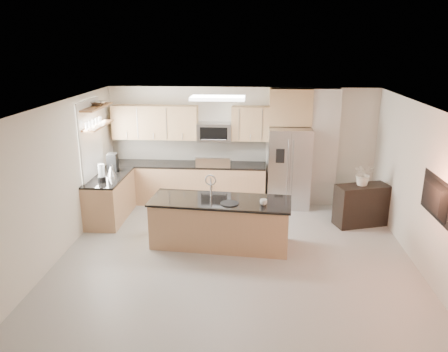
# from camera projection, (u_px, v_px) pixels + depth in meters

# --- Properties ---
(floor) EXTENTS (6.50, 6.50, 0.00)m
(floor) POSITION_uv_depth(u_px,v_px,m) (234.00, 266.00, 7.24)
(floor) COLOR #A19F99
(floor) RESTS_ON ground
(ceiling) EXTENTS (6.00, 6.50, 0.02)m
(ceiling) POSITION_uv_depth(u_px,v_px,m) (236.00, 109.00, 6.47)
(ceiling) COLOR silver
(ceiling) RESTS_ON wall_back
(wall_back) EXTENTS (6.00, 0.02, 2.60)m
(wall_back) POSITION_uv_depth(u_px,v_px,m) (242.00, 145.00, 9.95)
(wall_back) COLOR beige
(wall_back) RESTS_ON floor
(wall_front) EXTENTS (6.00, 0.02, 2.60)m
(wall_front) POSITION_uv_depth(u_px,v_px,m) (217.00, 316.00, 3.76)
(wall_front) COLOR beige
(wall_front) RESTS_ON floor
(wall_left) EXTENTS (0.02, 6.50, 2.60)m
(wall_left) POSITION_uv_depth(u_px,v_px,m) (50.00, 187.00, 7.06)
(wall_left) COLOR beige
(wall_left) RESTS_ON floor
(wall_right) EXTENTS (0.02, 6.50, 2.60)m
(wall_right) POSITION_uv_depth(u_px,v_px,m) (431.00, 196.00, 6.65)
(wall_right) COLOR beige
(wall_right) RESTS_ON floor
(back_counter) EXTENTS (3.55, 0.66, 1.44)m
(back_counter) POSITION_uv_depth(u_px,v_px,m) (187.00, 182.00, 9.97)
(back_counter) COLOR tan
(back_counter) RESTS_ON floor
(left_counter) EXTENTS (0.66, 1.50, 0.92)m
(left_counter) POSITION_uv_depth(u_px,v_px,m) (110.00, 197.00, 9.05)
(left_counter) COLOR tan
(left_counter) RESTS_ON floor
(range) EXTENTS (0.76, 0.64, 1.14)m
(range) POSITION_uv_depth(u_px,v_px,m) (214.00, 183.00, 9.92)
(range) COLOR black
(range) RESTS_ON floor
(upper_cabinets) EXTENTS (3.50, 0.33, 0.75)m
(upper_cabinets) POSITION_uv_depth(u_px,v_px,m) (183.00, 123.00, 9.73)
(upper_cabinets) COLOR tan
(upper_cabinets) RESTS_ON wall_back
(microwave) EXTENTS (0.76, 0.40, 0.40)m
(microwave) POSITION_uv_depth(u_px,v_px,m) (214.00, 132.00, 9.70)
(microwave) COLOR #ACACAF
(microwave) RESTS_ON upper_cabinets
(refrigerator) EXTENTS (0.92, 0.78, 1.78)m
(refrigerator) POSITION_uv_depth(u_px,v_px,m) (289.00, 167.00, 9.64)
(refrigerator) COLOR #ACACAF
(refrigerator) RESTS_ON floor
(partition_column) EXTENTS (0.60, 0.30, 2.60)m
(partition_column) POSITION_uv_depth(u_px,v_px,m) (323.00, 148.00, 9.69)
(partition_column) COLOR beige
(partition_column) RESTS_ON floor
(window) EXTENTS (0.04, 1.15, 1.65)m
(window) POSITION_uv_depth(u_px,v_px,m) (91.00, 141.00, 8.71)
(window) COLOR white
(window) RESTS_ON wall_left
(shelf_lower) EXTENTS (0.30, 1.20, 0.04)m
(shelf_lower) POSITION_uv_depth(u_px,v_px,m) (97.00, 126.00, 8.71)
(shelf_lower) COLOR brown
(shelf_lower) RESTS_ON wall_left
(shelf_upper) EXTENTS (0.30, 1.20, 0.04)m
(shelf_upper) POSITION_uv_depth(u_px,v_px,m) (96.00, 107.00, 8.60)
(shelf_upper) COLOR brown
(shelf_upper) RESTS_ON wall_left
(ceiling_fixture) EXTENTS (1.00, 0.50, 0.06)m
(ceiling_fixture) POSITION_uv_depth(u_px,v_px,m) (218.00, 98.00, 8.03)
(ceiling_fixture) COLOR white
(ceiling_fixture) RESTS_ON ceiling
(island) EXTENTS (2.57, 1.11, 1.29)m
(island) POSITION_uv_depth(u_px,v_px,m) (220.00, 222.00, 7.87)
(island) COLOR tan
(island) RESTS_ON floor
(credenza) EXTENTS (1.12, 0.73, 0.83)m
(credenza) POSITION_uv_depth(u_px,v_px,m) (361.00, 205.00, 8.75)
(credenza) COLOR black
(credenza) RESTS_ON floor
(cup) EXTENTS (0.17, 0.17, 0.10)m
(cup) POSITION_uv_depth(u_px,v_px,m) (263.00, 202.00, 7.49)
(cup) COLOR white
(cup) RESTS_ON island
(platter) EXTENTS (0.38, 0.38, 0.02)m
(platter) POSITION_uv_depth(u_px,v_px,m) (229.00, 203.00, 7.55)
(platter) COLOR black
(platter) RESTS_ON island
(blender) EXTENTS (0.16, 0.16, 0.36)m
(blender) POSITION_uv_depth(u_px,v_px,m) (102.00, 174.00, 8.52)
(blender) COLOR black
(blender) RESTS_ON left_counter
(kettle) EXTENTS (0.19, 0.19, 0.24)m
(kettle) POSITION_uv_depth(u_px,v_px,m) (111.00, 171.00, 8.92)
(kettle) COLOR #ACACAF
(kettle) RESTS_ON left_counter
(coffee_maker) EXTENTS (0.21, 0.26, 0.37)m
(coffee_maker) POSITION_uv_depth(u_px,v_px,m) (113.00, 163.00, 9.23)
(coffee_maker) COLOR black
(coffee_maker) RESTS_ON left_counter
(bowl) EXTENTS (0.42, 0.42, 0.10)m
(bowl) POSITION_uv_depth(u_px,v_px,m) (98.00, 103.00, 8.71)
(bowl) COLOR #ACACAF
(bowl) RESTS_ON shelf_upper
(flower_vase) EXTENTS (0.73, 0.67, 0.70)m
(flower_vase) POSITION_uv_depth(u_px,v_px,m) (364.00, 168.00, 8.55)
(flower_vase) COLOR silver
(flower_vase) RESTS_ON credenza
(television) EXTENTS (0.14, 1.08, 0.62)m
(television) POSITION_uv_depth(u_px,v_px,m) (430.00, 197.00, 6.45)
(television) COLOR black
(television) RESTS_ON wall_right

